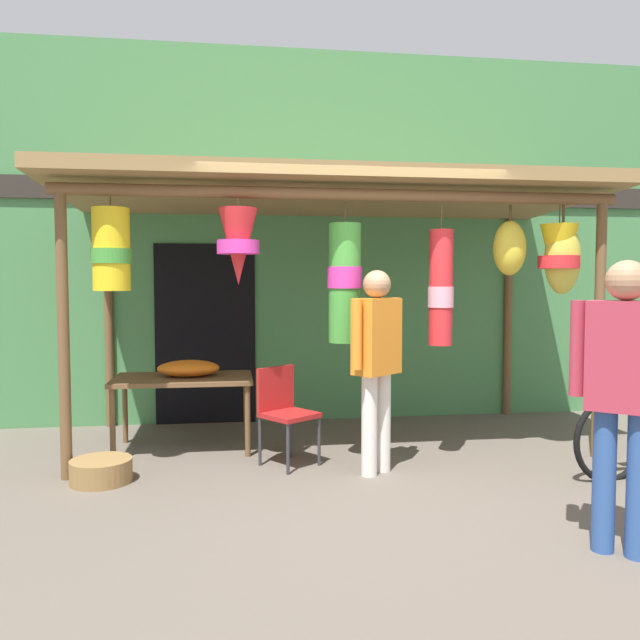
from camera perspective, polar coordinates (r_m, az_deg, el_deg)
ground_plane at (r=5.25m, az=3.29°, el=-14.03°), size 30.00×30.00×0.00m
shop_facade at (r=7.27m, az=-0.28°, el=7.45°), size 10.79×0.29×4.17m
market_stall_canopy at (r=6.03m, az=1.96°, el=9.64°), size 5.07×2.36×2.54m
display_table at (r=6.04m, az=-12.32°, el=-5.72°), size 1.28×0.76×0.69m
flower_heap_on_table at (r=6.03m, az=-11.78°, el=-4.32°), size 0.58×0.41×0.15m
folding_chair at (r=5.47m, az=-3.35°, el=-7.86°), size 0.56×0.56×0.84m
wicker_basket_by_table at (r=5.36m, az=-19.30°, el=-12.82°), size 0.48×0.48×0.18m
vendor_in_orange at (r=3.99m, az=25.94°, el=-5.08°), size 0.48×0.42×1.70m
customer_foreground at (r=5.14m, az=5.17°, el=-3.10°), size 0.48×0.42×1.67m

